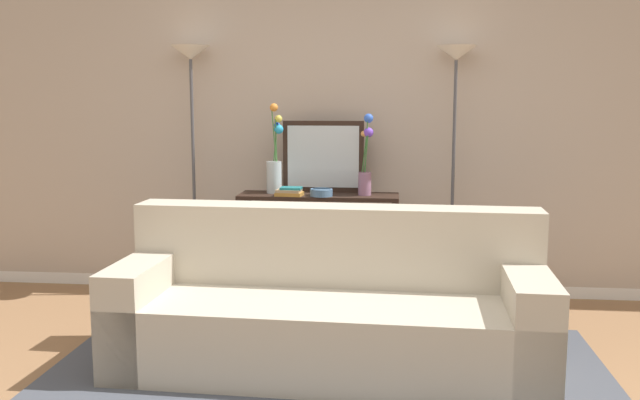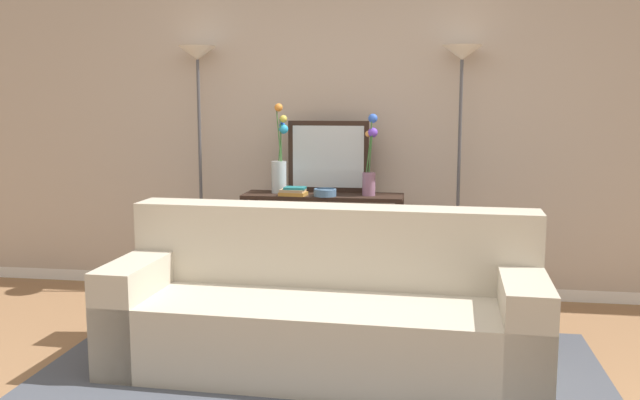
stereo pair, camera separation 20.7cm
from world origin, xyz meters
name	(u,v)px [view 1 (the left image)]	position (x,y,z in m)	size (l,w,h in m)	color
back_wall	(337,111)	(0.00, 2.30, 1.40)	(12.00, 0.15, 2.81)	white
area_rug	(327,377)	(0.10, 0.55, 0.01)	(3.07, 1.82, 0.01)	#474C56
couch	(330,312)	(0.10, 0.71, 0.32)	(2.37, 0.92, 0.88)	#BCB29E
console_table	(319,230)	(-0.10, 1.92, 0.55)	(1.15, 0.33, 0.81)	black
floor_lamp_left	(192,101)	(-1.06, 2.06, 1.48)	(0.28, 0.28, 1.88)	#4C4C51
floor_lamp_right	(455,103)	(0.87, 2.06, 1.46)	(0.28, 0.28, 1.86)	#4C4C51
wall_mirror	(323,157)	(-0.08, 2.06, 1.07)	(0.60, 0.02, 0.52)	black
vase_tall_flowers	(275,165)	(-0.42, 1.95, 1.02)	(0.12, 0.12, 0.65)	silver
vase_short_flowers	(366,165)	(0.24, 1.92, 1.03)	(0.10, 0.11, 0.58)	gray
fruit_bowl	(321,192)	(-0.07, 1.83, 0.84)	(0.16, 0.16, 0.05)	#4C7093
book_stack	(290,192)	(-0.29, 1.82, 0.84)	(0.20, 0.15, 0.06)	#B77F33
book_row_under_console	(275,294)	(-0.43, 1.92, 0.06)	(0.28, 0.18, 0.13)	#236033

